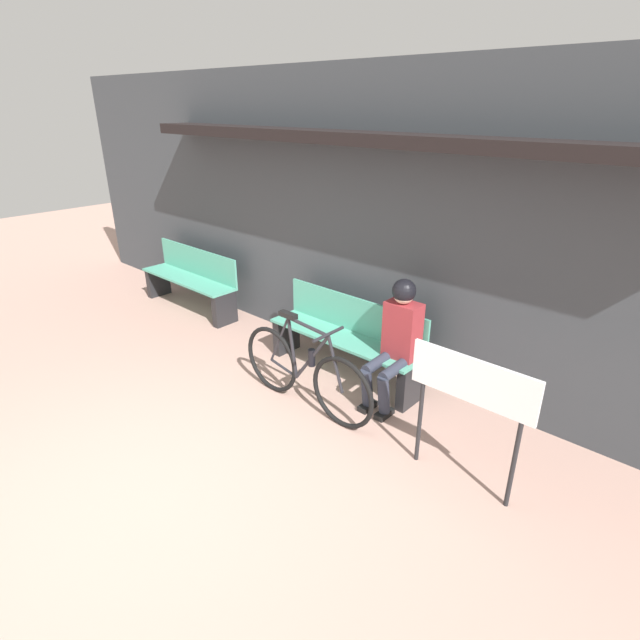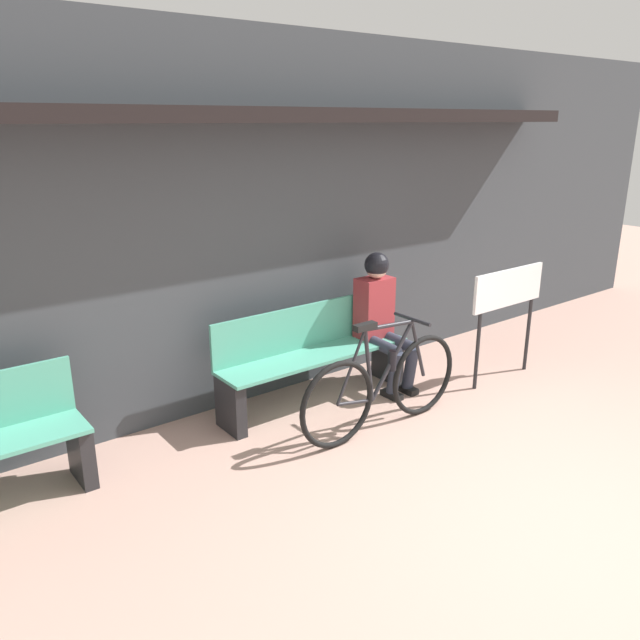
{
  "view_description": "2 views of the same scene",
  "coord_description": "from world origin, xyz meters",
  "px_view_note": "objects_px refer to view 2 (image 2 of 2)",
  "views": [
    {
      "loc": [
        3.0,
        -1.41,
        2.82
      ],
      "look_at": [
        -0.04,
        1.94,
        0.83
      ],
      "focal_mm": 28.0,
      "sensor_mm": 36.0,
      "label": 1
    },
    {
      "loc": [
        -3.23,
        -1.75,
        2.46
      ],
      "look_at": [
        -0.23,
        2.14,
        0.88
      ],
      "focal_mm": 35.0,
      "sensor_mm": 36.0,
      "label": 2
    }
  ],
  "objects_px": {
    "park_bench_near": "(312,357)",
    "bicycle": "(383,385)",
    "person_seated": "(381,311)",
    "signboard": "(508,296)"
  },
  "relations": [
    {
      "from": "park_bench_near",
      "to": "bicycle",
      "type": "distance_m",
      "value": 0.8
    },
    {
      "from": "person_seated",
      "to": "signboard",
      "type": "relative_size",
      "value": 1.16
    },
    {
      "from": "bicycle",
      "to": "person_seated",
      "type": "distance_m",
      "value": 0.97
    },
    {
      "from": "bicycle",
      "to": "person_seated",
      "type": "relative_size",
      "value": 1.29
    },
    {
      "from": "park_bench_near",
      "to": "signboard",
      "type": "bearing_deg",
      "value": -22.18
    },
    {
      "from": "bicycle",
      "to": "signboard",
      "type": "xyz_separation_m",
      "value": [
        1.67,
        0.06,
        0.46
      ]
    },
    {
      "from": "park_bench_near",
      "to": "signboard",
      "type": "relative_size",
      "value": 1.67
    },
    {
      "from": "park_bench_near",
      "to": "signboard",
      "type": "xyz_separation_m",
      "value": [
        1.79,
        -0.73,
        0.42
      ]
    },
    {
      "from": "person_seated",
      "to": "signboard",
      "type": "height_order",
      "value": "person_seated"
    },
    {
      "from": "park_bench_near",
      "to": "bicycle",
      "type": "relative_size",
      "value": 1.11
    }
  ]
}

